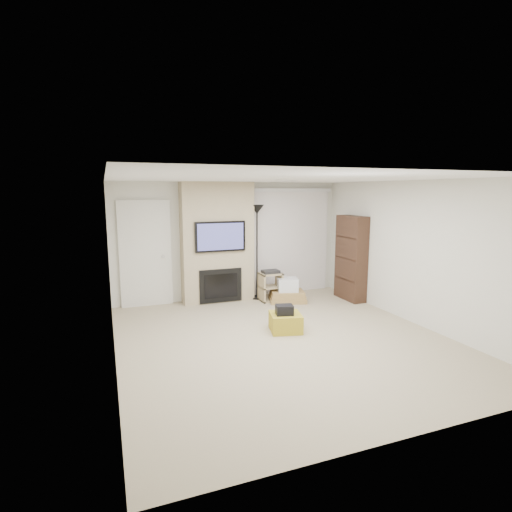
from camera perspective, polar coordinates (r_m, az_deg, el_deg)
name	(u,v)px	position (r m, az deg, el deg)	size (l,w,h in m)	color
floor	(283,339)	(6.46, 3.87, -11.77)	(5.00, 5.50, 0.00)	tan
ceiling	(285,178)	(6.03, 4.13, 11.00)	(5.00, 5.50, 0.00)	white
wall_back	(231,241)	(8.66, -3.65, 2.21)	(5.00, 2.50, 0.00)	silver
wall_front	(413,312)	(3.87, 21.48, -7.45)	(5.00, 2.50, 0.00)	silver
wall_left	(110,273)	(5.57, -20.07, -2.34)	(5.50, 2.50, 0.00)	silver
wall_right	(414,253)	(7.51, 21.60, 0.46)	(5.50, 2.50, 0.00)	silver
hvac_vent	(286,180)	(6.92, 4.35, 10.75)	(0.35, 0.18, 0.01)	silver
ottoman	(286,322)	(6.76, 4.24, -9.42)	(0.50, 0.50, 0.30)	#AC9723
black_bag	(284,310)	(6.65, 4.07, -7.67)	(0.28, 0.22, 0.16)	black
fireplace_wall	(218,243)	(8.37, -5.51, 1.84)	(1.50, 0.47, 2.50)	tan
entry_door	(146,254)	(8.31, -15.50, 0.22)	(1.02, 0.11, 2.14)	silver
vertical_blinds	(290,237)	(9.12, 4.88, 2.70)	(1.98, 0.10, 2.37)	silver
floor_lamp	(257,225)	(8.49, 0.14, 4.42)	(0.30, 0.30, 2.03)	black
av_stand	(271,285)	(8.51, 2.09, -4.11)	(0.45, 0.38, 0.66)	tan
box_stack	(287,292)	(8.50, 4.51, -5.22)	(0.88, 0.75, 0.50)	#A5824A
bookshelf	(351,258)	(8.74, 13.42, -0.29)	(0.30, 0.80, 1.80)	black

